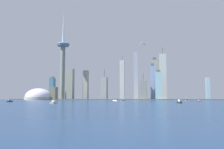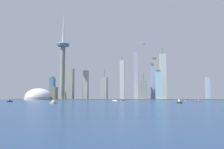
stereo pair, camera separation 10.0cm
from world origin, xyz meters
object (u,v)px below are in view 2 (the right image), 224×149
boat_3 (179,102)px  skyscraper_3 (153,82)px  skyscraper_8 (155,79)px  skyscraper_2 (136,76)px  boat_0 (187,100)px  boat_6 (123,100)px  skyscraper_1 (52,89)px  boat_5 (198,101)px  channel_buoy_1 (86,100)px  skyscraper_5 (143,90)px  boat_4 (54,102)px  airplane (143,44)px  skyscraper_7 (159,86)px  skyscraper_11 (163,77)px  skyscraper_12 (86,85)px  boat_1 (116,100)px  observation_tower (63,58)px  boat_2 (10,101)px  skyscraper_9 (208,88)px  skyscraper_4 (70,84)px  skyscraper_10 (122,80)px  skyscraper_6 (54,93)px  skyscraper_0 (104,88)px  stadium_dome (39,97)px

boat_3 → skyscraper_3: bearing=-36.4°
skyscraper_8 → skyscraper_2: bearing=-124.4°
skyscraper_8 → boat_0: skyscraper_8 is taller
skyscraper_8 → boat_6: size_ratio=10.84×
skyscraper_1 → boat_5: (439.36, -363.94, -38.21)m
boat_3 → channel_buoy_1: 372.92m
skyscraper_5 → boat_4: (-91.61, -473.88, -28.16)m
airplane → skyscraper_7: bearing=128.3°
skyscraper_5 → skyscraper_11: bearing=36.1°
skyscraper_12 → skyscraper_11: bearing=-11.2°
channel_buoy_1 → skyscraper_3: bearing=42.3°
boat_0 → boat_4: size_ratio=0.63×
boat_0 → boat_1: (-150.45, -42.53, 0.24)m
skyscraper_12 → boat_0: (318.52, -310.21, -51.80)m
observation_tower → skyscraper_1: size_ratio=3.80×
boat_5 → channel_buoy_1: bearing=157.8°
boat_2 → boat_4: size_ratio=0.59×
skyscraper_5 → skyscraper_9: size_ratio=1.09×
skyscraper_11 → skyscraper_12: skyscraper_11 is taller
boat_2 → airplane: 452.71m
skyscraper_2 → airplane: (26.94, -48.59, 94.92)m
skyscraper_2 → airplane: 109.99m
skyscraper_4 → boat_1: bearing=-56.3°
skyscraper_8 → skyscraper_10: (-115.35, -8.85, -1.48)m
boat_3 → skyscraper_1: bearing=-2.4°
observation_tower → boat_5: (392.57, -341.97, -145.21)m
boat_1 → skyscraper_7: bearing=-65.5°
skyscraper_6 → skyscraper_9: bearing=13.1°
skyscraper_10 → airplane: bearing=-56.9°
skyscraper_3 → airplane: 131.58m
skyscraper_3 → skyscraper_4: 304.05m
skyscraper_0 → airplane: airplane is taller
skyscraper_5 → skyscraper_0: bearing=148.2°
stadium_dome → skyscraper_4: size_ratio=0.81×
skyscraper_8 → skyscraper_12: 251.41m
skyscraper_9 → skyscraper_6: bearing=-166.9°
boat_2 → skyscraper_10: bearing=17.2°
skyscraper_8 → boat_5: size_ratio=22.52×
skyscraper_5 → boat_2: 441.16m
skyscraper_1 → boat_0: size_ratio=7.61×
skyscraper_4 → skyscraper_6: 99.46m
boat_1 → observation_tower: bearing=-5.7°
skyscraper_7 → stadium_dome: bearing=-178.5°
airplane → boat_1: bearing=2.0°
boat_4 → skyscraper_9: bearing=148.0°
channel_buoy_1 → skyscraper_12: bearing=106.2°
skyscraper_11 → skyscraper_12: (-277.37, 54.72, -21.39)m
stadium_dome → boat_1: size_ratio=6.27×
skyscraper_12 → stadium_dome: bearing=-137.6°
skyscraper_6 → skyscraper_10: 244.19m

